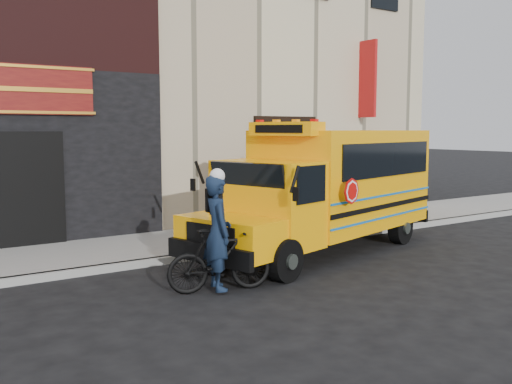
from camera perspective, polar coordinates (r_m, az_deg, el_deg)
The scene contains 8 objects.
ground at distance 10.48m, azimuth 3.19°, elevation -9.04°, with size 120.00×120.00×0.00m, color black.
curb at distance 12.58m, azimuth -3.99°, elevation -6.10°, with size 40.00×0.20×0.15m, color gray.
sidewalk at distance 13.87m, azimuth -7.08°, elevation -4.96°, with size 40.00×3.00×0.15m, color gray.
building at distance 19.77m, azimuth -16.10°, elevation 15.82°, with size 20.00×10.70×12.00m.
school_bus at distance 13.08m, azimuth 7.22°, elevation 0.71°, with size 7.22×3.91×2.92m.
sign_pole at distance 13.59m, azimuth 3.35°, elevation 1.26°, with size 0.10×0.24×2.85m.
bicycle at distance 9.81m, azimuth -3.64°, elevation -6.81°, with size 0.52×1.82×1.10m, color black.
cyclist at distance 9.71m, azimuth -3.85°, elevation -4.35°, with size 0.71×0.47×1.96m, color #111E33.
Camera 1 is at (-6.09, -8.07, 2.77)m, focal length 40.00 mm.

